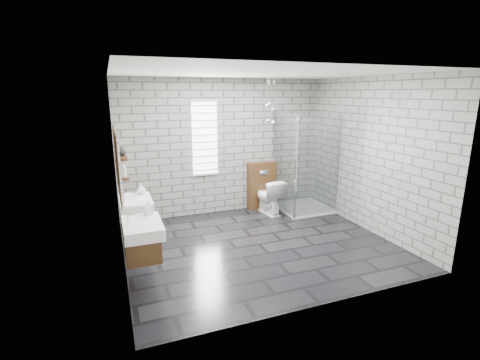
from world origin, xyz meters
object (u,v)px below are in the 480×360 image
shower_enclosure (303,188)px  cistern_panel (262,185)px  vanity_right (133,205)px  vanity_left (139,230)px  toilet (269,196)px

shower_enclosure → cistern_panel: bearing=143.6°
cistern_panel → shower_enclosure: 0.87m
vanity_right → cistern_panel: (2.71, 1.24, -0.26)m
vanity_left → vanity_right: same height
cistern_panel → vanity_left: bearing=-139.8°
vanity_right → cistern_panel: vanity_right is taller
shower_enclosure → vanity_right: bearing=-168.0°
shower_enclosure → toilet: 0.73m
vanity_left → toilet: size_ratio=2.18×
cistern_panel → toilet: 0.40m
cistern_panel → shower_enclosure: bearing=-36.4°
toilet → vanity_right: bearing=11.6°
vanity_left → vanity_right: (0.00, 1.05, 0.00)m
vanity_right → cistern_panel: size_ratio=1.57×
vanity_left → shower_enclosure: (3.41, 1.77, -0.25)m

